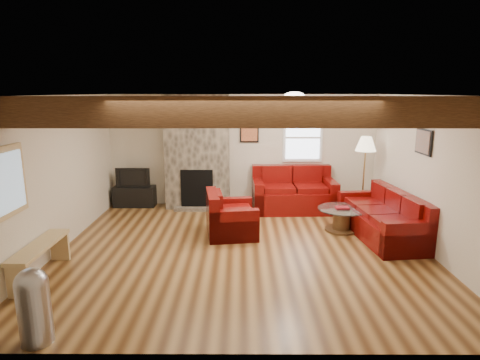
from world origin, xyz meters
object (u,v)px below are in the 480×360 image
object	(u,v)px
sofa_three	(381,214)
armchair_red	(231,213)
television	(134,177)
coffee_table	(341,220)
loveseat	(294,189)
floor_lamp	(366,148)
tv_cabinet	(135,196)

from	to	relation	value
sofa_three	armchair_red	world-z (taller)	sofa_three
television	sofa_three	bearing A→B (deg)	-21.38
sofa_three	coffee_table	size ratio (longest dim) A/B	2.38
sofa_three	loveseat	world-z (taller)	loveseat
loveseat	floor_lamp	size ratio (longest dim) A/B	1.07
floor_lamp	armchair_red	bearing A→B (deg)	-155.30
sofa_three	television	size ratio (longest dim) A/B	2.78
loveseat	coffee_table	distance (m)	1.55
sofa_three	television	bearing A→B (deg)	-117.77
coffee_table	tv_cabinet	bearing A→B (deg)	159.08
loveseat	floor_lamp	world-z (taller)	floor_lamp
armchair_red	coffee_table	bearing A→B (deg)	-92.31
loveseat	tv_cabinet	world-z (taller)	loveseat
armchair_red	tv_cabinet	distance (m)	2.91
sofa_three	coffee_table	distance (m)	0.72
sofa_three	armchair_red	distance (m)	2.69
television	tv_cabinet	bearing A→B (deg)	0.00
loveseat	tv_cabinet	size ratio (longest dim) A/B	1.92
coffee_table	television	distance (m)	4.62
armchair_red	tv_cabinet	xyz separation A→B (m)	(-2.24, 1.84, -0.17)
tv_cabinet	television	xyz separation A→B (m)	(0.00, 0.00, 0.45)
armchair_red	floor_lamp	size ratio (longest dim) A/B	0.60
armchair_red	coffee_table	size ratio (longest dim) A/B	1.11
loveseat	floor_lamp	bearing A→B (deg)	-12.88
sofa_three	tv_cabinet	world-z (taller)	sofa_three
armchair_red	television	size ratio (longest dim) A/B	1.30
loveseat	television	size ratio (longest dim) A/B	2.33
armchair_red	floor_lamp	world-z (taller)	floor_lamp
armchair_red	floor_lamp	distance (m)	3.19
tv_cabinet	television	bearing A→B (deg)	0.00
sofa_three	loveseat	distance (m)	2.13
loveseat	armchair_red	size ratio (longest dim) A/B	1.80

